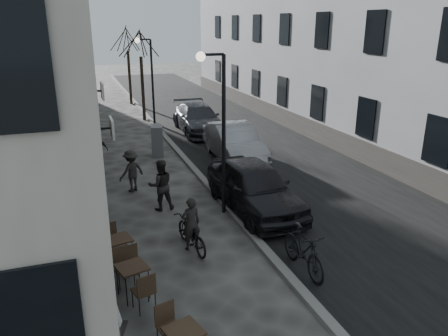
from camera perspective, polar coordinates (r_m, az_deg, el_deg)
ground at (r=9.64m, az=12.52°, el=-19.65°), size 120.00×120.00×0.00m
road at (r=24.46m, az=0.79°, el=4.63°), size 7.30×60.00×0.00m
kerb at (r=23.49m, az=-7.62°, el=4.02°), size 0.25×60.00×0.12m
streetlamp_near at (r=13.26m, az=-0.74°, el=6.67°), size 0.90×0.28×5.09m
streetlamp_far at (r=24.80m, az=-9.77°, el=11.98°), size 0.90×0.28×5.09m
tree_near at (r=27.65m, az=-10.91°, el=15.70°), size 2.40×2.40×5.70m
tree_far at (r=33.59m, az=-12.54°, el=16.05°), size 2.40×2.40×5.70m
bistro_set_b at (r=10.22m, az=-11.83°, el=-13.91°), size 0.81×1.60×0.91m
bistro_set_c at (r=11.51m, az=-13.52°, el=-10.20°), size 0.75×1.54×0.88m
sign_board at (r=9.27m, az=-14.60°, el=-17.95°), size 0.61×0.74×1.15m
utility_cabinet at (r=20.33m, az=-8.72°, el=3.56°), size 0.67×1.01×1.41m
bicycle at (r=11.96m, az=-4.31°, el=-8.52°), size 0.87×1.81×0.91m
cyclist_rider at (r=11.83m, az=-4.34°, el=-7.26°), size 0.59×0.44×1.50m
pedestrian_near at (r=14.34m, az=-8.27°, el=-2.22°), size 0.84×0.66×1.70m
pedestrian_mid at (r=16.12m, az=-11.99°, el=-0.37°), size 1.15×0.98×1.55m
pedestrian_far at (r=18.77m, az=-16.42°, el=2.20°), size 1.01×0.46×1.70m
car_near at (r=14.20m, az=3.97°, el=-2.43°), size 2.14×4.87×1.63m
car_mid at (r=19.38m, az=1.34°, el=3.34°), size 1.98×4.98×1.61m
car_far at (r=24.53m, az=-3.40°, el=6.46°), size 2.31×5.33×1.53m
moped at (r=11.04m, az=10.34°, el=-10.55°), size 0.56×1.93×1.16m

